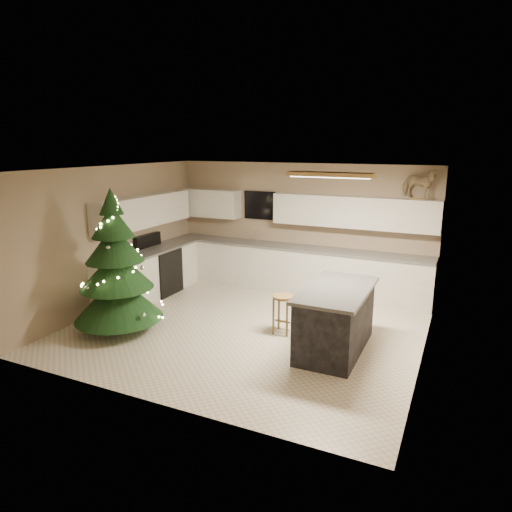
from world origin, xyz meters
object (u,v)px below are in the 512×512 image
Objects in this scene: island at (335,319)px; christmas_tree at (116,274)px; bar_stool at (283,305)px; toddler at (304,316)px; rocking_horse at (419,184)px.

island is 3.51m from christmas_tree.
toddler is at bearing -13.35° from bar_stool.
island is at bearing -15.20° from bar_stool.
christmas_tree is (-3.39, -0.77, 0.48)m from island.
christmas_tree reaches higher than toddler.
island is 0.57m from toddler.
bar_stool is 0.27× the size of christmas_tree.
rocking_horse is at bearing 38.40° from christmas_tree.
island reaches higher than bar_stool.
rocking_horse reaches higher than toddler.
toddler is at bearing 165.24° from rocking_horse.
island is 2.52× the size of rocking_horse.
rocking_horse reaches higher than bar_stool.
toddler reaches higher than bar_stool.
rocking_horse reaches higher than christmas_tree.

